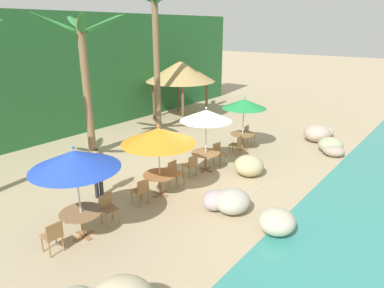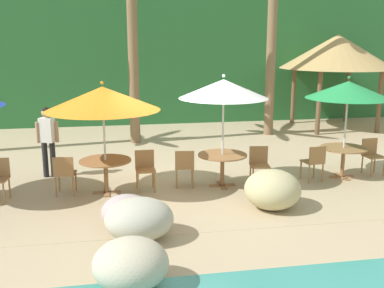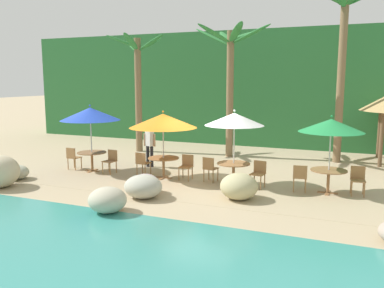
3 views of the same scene
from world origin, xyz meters
The scene contains 19 objects.
ground_plane centered at (0.00, 0.00, 0.00)m, with size 120.00×120.00×0.00m, color tan.
terrace_deck centered at (0.00, 0.00, 0.00)m, with size 18.00×5.20×0.01m.
foliage_backdrop centered at (0.00, 9.00, 3.00)m, with size 28.00×2.40×6.00m.
rock_seawall centered at (-0.48, -2.83, 0.38)m, with size 17.06×3.53×1.06m.
umbrella_orange centered at (-1.49, -0.18, 2.05)m, with size 2.39×2.39×2.41m.
dining_table_orange centered at (-1.49, -0.18, 0.61)m, with size 1.10×1.10×0.74m.
chair_orange_seaward centered at (-0.64, -0.07, 0.51)m, with size 0.43×0.43×0.87m.
chair_orange_inland centered at (-2.34, -0.19, 0.51)m, with size 0.46×0.46×0.87m.
umbrella_white centered at (1.09, -0.14, 2.20)m, with size 1.95×1.95×2.52m.
dining_table_white centered at (1.09, -0.14, 0.61)m, with size 1.10×1.10×0.74m.
chair_white_seaward centered at (1.94, -0.16, 0.51)m, with size 0.47×0.48×0.87m.
chair_white_inland centered at (0.23, -0.11, 0.51)m, with size 0.48×0.48×0.87m.
umbrella_green centered at (4.08, 0.00, 2.11)m, with size 1.95×1.95×2.42m.
dining_table_green centered at (4.08, 0.00, 0.61)m, with size 1.10×1.10×0.74m.
chair_green_seaward centered at (4.92, 0.17, 0.51)m, with size 0.46×0.46×0.87m.
chair_green_inland centered at (3.25, -0.21, 0.51)m, with size 0.48×0.48×0.87m.
palm_tree_second centered at (-0.60, 4.72, 4.01)m, with size 3.68×3.51×5.84m.
palapa_hut centered at (6.84, 6.00, 2.79)m, with size 4.13×4.13×3.41m.
waiter_in_white centered at (-2.84, 1.29, 0.99)m, with size 0.52×0.33×1.70m.
Camera 2 is at (-1.33, -9.83, 3.27)m, focal length 43.14 mm.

